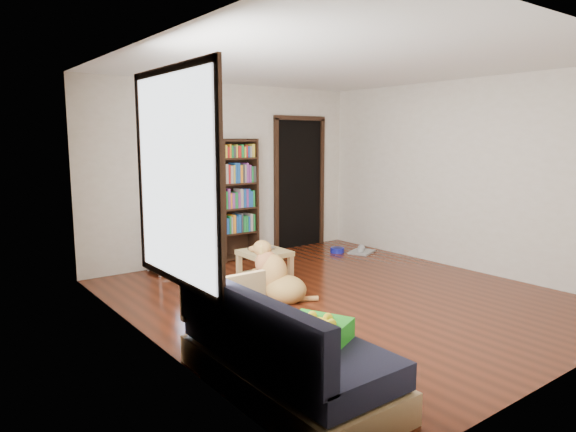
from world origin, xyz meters
TOP-DOWN VIEW (x-y plane):
  - ground at (0.00, 0.00)m, footprint 5.00×5.00m
  - ceiling at (0.00, 0.00)m, footprint 5.00×5.00m
  - wall_back at (0.00, 2.50)m, footprint 4.50×0.00m
  - wall_front at (0.00, -2.50)m, footprint 4.50×0.00m
  - wall_left at (-2.25, 0.00)m, footprint 0.00×5.00m
  - wall_right at (2.25, 0.00)m, footprint 0.00×5.00m
  - green_cushion at (-1.75, -1.63)m, footprint 0.56×0.56m
  - laptop at (-0.34, 1.01)m, footprint 0.39×0.28m
  - dog_bowl at (1.52, 1.72)m, footprint 0.22×0.22m
  - grey_rag at (1.82, 1.47)m, footprint 0.49×0.45m
  - window at (-2.23, -0.50)m, footprint 0.03×1.46m
  - doorway at (1.35, 2.48)m, footprint 1.03×0.05m
  - tv_stand at (-0.90, 2.25)m, footprint 0.90×0.45m
  - crt_tv at (-0.90, 2.27)m, footprint 0.55×0.52m
  - bookshelf at (0.05, 2.34)m, footprint 0.60×0.30m
  - sofa at (-1.87, -1.38)m, footprint 0.80×1.80m
  - coffee_table at (-0.34, 1.04)m, footprint 0.55×0.55m
  - dog at (-0.66, 0.34)m, footprint 0.60×0.77m

SIDE VIEW (x-z plane):
  - ground at x=0.00m, z-range 0.00..0.00m
  - grey_rag at x=1.82m, z-range 0.00..0.03m
  - dog_bowl at x=1.52m, z-range 0.00..0.08m
  - dog at x=-0.66m, z-range -0.09..0.60m
  - sofa at x=-1.87m, z-range -0.14..0.66m
  - tv_stand at x=-0.90m, z-range 0.02..0.52m
  - coffee_table at x=-0.34m, z-range 0.08..0.48m
  - laptop at x=-0.34m, z-range 0.40..0.43m
  - green_cushion at x=-1.75m, z-range 0.42..0.56m
  - crt_tv at x=-0.90m, z-range 0.45..1.03m
  - bookshelf at x=0.05m, z-range 0.10..1.90m
  - doorway at x=1.35m, z-range 0.03..2.21m
  - wall_back at x=0.00m, z-range -0.95..3.55m
  - wall_front at x=0.00m, z-range -0.95..3.55m
  - wall_left at x=-2.25m, z-range -1.20..3.80m
  - wall_right at x=2.25m, z-range -1.20..3.80m
  - window at x=-2.23m, z-range 0.65..2.35m
  - ceiling at x=0.00m, z-range 2.60..2.60m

